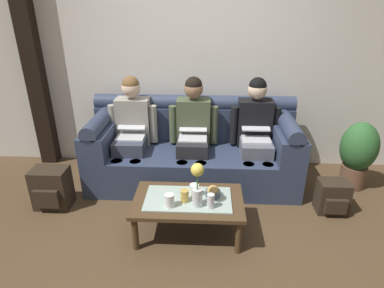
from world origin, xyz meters
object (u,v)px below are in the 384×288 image
Objects in this scene: flower_vase at (197,184)px; potted_plant at (358,152)px; cup_near_left at (169,200)px; cup_far_left at (211,201)px; cup_far_center at (185,196)px; snack_bowl at (213,192)px; backpack_left at (52,188)px; person_left at (132,127)px; person_right at (255,129)px; backpack_right at (332,197)px; person_middle at (193,128)px; coffee_table at (188,203)px; couch at (193,151)px; cup_near_right at (194,190)px.

potted_plant is (1.76, 1.02, -0.16)m from flower_vase.
cup_far_left reaches higher than cup_near_left.
cup_far_center is 0.24m from cup_far_left.
snack_bowl is 0.27m from cup_far_center.
cup_far_center is at bearing -15.73° from backpack_left.
person_left is 1.00× the size of person_right.
cup_far_left is at bearing -157.10° from backpack_right.
cup_far_left is (0.20, -1.11, -0.22)m from person_middle.
person_middle is at bearing 100.20° from cup_far_left.
coffee_table is 0.23m from cup_near_left.
cup_far_center is (-0.25, -0.09, 0.01)m from snack_bowl.
flower_vase is 0.29m from cup_near_left.
coffee_table is at bearing -90.00° from person_middle.
person_right is at bearing 65.72° from cup_far_left.
couch reaches higher than cup_near_right.
cup_near_right is at bearing 42.32° from cup_near_left.
snack_bowl is 0.18m from cup_far_left.
couch reaches higher than cup_near_left.
couch reaches higher than potted_plant.
flower_vase is 3.76× the size of cup_near_right.
cup_near_left is at bearing -20.50° from backpack_left.
flower_vase is 0.94× the size of backpack_left.
flower_vase and potted_plant have the same top height.
backpack_left is (-1.43, -0.64, -0.16)m from couch.
potted_plant is at bearing 28.11° from snack_bowl.
backpack_left is (-1.65, 0.30, -0.20)m from snack_bowl.
cup_far_left is (0.35, 0.00, 0.01)m from cup_near_left.
cup_far_left is 0.38× the size of backpack_right.
backpack_right is 0.80× the size of backpack_left.
person_middle is 0.99m from snack_bowl.
cup_far_center is 1.55m from backpack_right.
backpack_right is (1.44, 0.40, -0.15)m from coffee_table.
backpack_right is at bearing 15.45° from coffee_table.
person_left is 1.24× the size of coffee_table.
person_middle is 1.15m from cup_far_left.
person_left reaches higher than backpack_left.
couch reaches higher than cup_far_left.
person_right is (0.70, -0.00, 0.00)m from person_middle.
person_left is 0.70m from person_middle.
person_left is at bearing 179.99° from person_right.
person_left reaches higher than backpack_right.
cup_near_left is 0.28m from cup_near_right.
cup_far_center is 0.26× the size of backpack_left.
person_left is 9.45× the size of cup_far_left.
cup_near_left is at bearing -179.60° from cup_far_left.
flower_vase reaches higher than cup_far_left.
cup_near_right is 0.13m from cup_far_center.
coffee_table is 0.24m from snack_bowl.
cup_far_left reaches higher than backpack_right.
couch is 0.76m from person_right.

